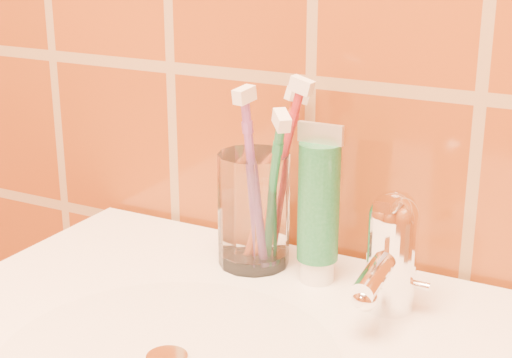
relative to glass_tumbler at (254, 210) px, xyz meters
The scene contains 7 objects.
glass_tumbler is the anchor object (origin of this frame).
toothpaste_tube 0.08m from the glass_tumbler, ahead, with size 0.05×0.04×0.17m.
faucet 0.17m from the glass_tumbler, 11.53° to the right, with size 0.05×0.11×0.12m.
toothbrush_0 0.04m from the glass_tumbler, 73.58° to the left, with size 0.06×0.07×0.19m, color #DC5B26, non-canonical shape.
toothbrush_1 0.04m from the glass_tumbler, 27.77° to the right, with size 0.07×0.07×0.19m, color #1F7747, non-canonical shape.
toothbrush_2 0.05m from the glass_tumbler, 20.67° to the left, with size 0.07×0.03×0.22m, color #A5232B, non-canonical shape.
toothbrush_3 0.04m from the glass_tumbler, 64.08° to the right, with size 0.03×0.05×0.21m, color #864696, non-canonical shape.
Camera 1 is at (0.34, 0.43, 1.21)m, focal length 55.00 mm.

